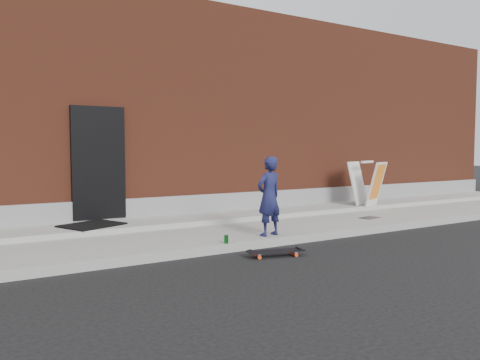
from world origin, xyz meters
TOP-DOWN VIEW (x-y plane):
  - ground at (0.00, 0.00)m, footprint 80.00×80.00m
  - sidewalk at (0.00, 1.50)m, footprint 20.00×3.00m
  - apron at (0.00, 2.40)m, footprint 20.00×1.20m
  - building at (-0.00, 6.99)m, footprint 20.00×8.10m
  - child at (-0.33, 0.26)m, footprint 0.56×0.42m
  - skateboard at (-0.79, -0.61)m, footprint 0.90×0.44m
  - pizza_sign at (3.90, 1.98)m, footprint 0.93×1.00m
  - soda_can at (-1.31, 0.05)m, footprint 0.08×0.08m
  - doormat at (-2.90, 2.34)m, footprint 1.26×1.16m
  - utility_plate at (2.78, 0.85)m, footprint 0.48×0.35m

SIDE VIEW (x-z plane):
  - ground at x=0.00m, z-range 0.00..0.00m
  - sidewalk at x=0.00m, z-range 0.00..0.15m
  - skateboard at x=-0.79m, z-range 0.03..0.13m
  - utility_plate at x=2.78m, z-range 0.15..0.16m
  - apron at x=0.00m, z-range 0.15..0.25m
  - soda_can at x=-1.31m, z-range 0.15..0.28m
  - doormat at x=-2.90m, z-range 0.25..0.28m
  - pizza_sign at x=3.90m, z-range 0.25..1.38m
  - child at x=-0.33m, z-range 0.15..1.55m
  - building at x=0.00m, z-range 0.00..5.00m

